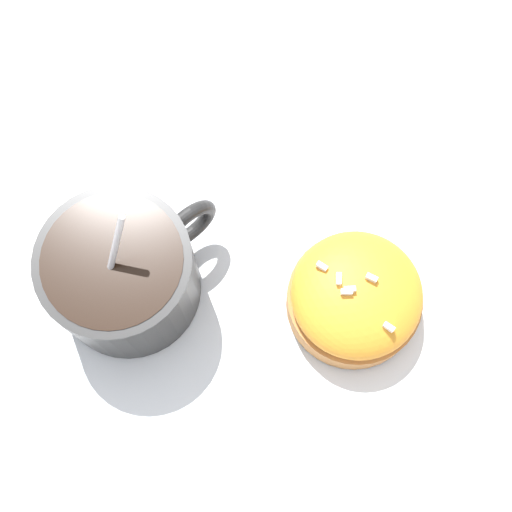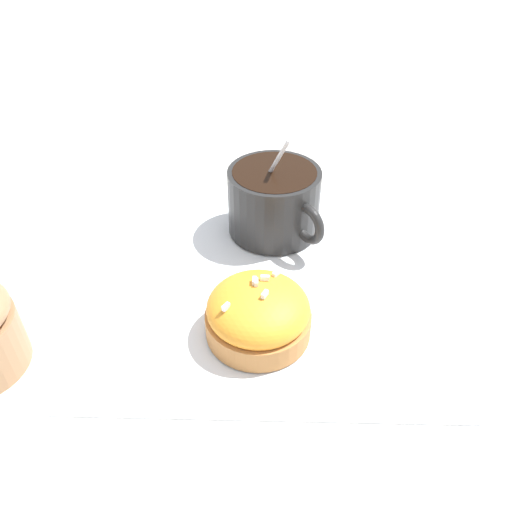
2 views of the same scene
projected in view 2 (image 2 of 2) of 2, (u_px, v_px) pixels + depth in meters
ground_plane at (261, 276)px, 0.47m from camera, size 3.00×3.00×0.00m
paper_napkin at (261, 275)px, 0.47m from camera, size 0.31×0.31×0.00m
coffee_cup at (271, 199)px, 0.51m from camera, size 0.11×0.10×0.11m
frosted_pastry at (253, 313)px, 0.40m from camera, size 0.09×0.09×0.05m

